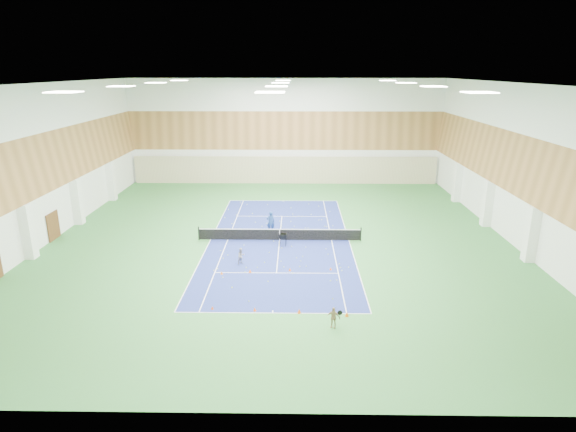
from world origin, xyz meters
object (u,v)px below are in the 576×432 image
Objects in this scene: child_court at (241,256)px; coach at (271,222)px; tennis_net at (280,234)px; child_apron at (333,317)px; ball_cart at (283,240)px.

coach is at bearing 32.72° from child_court.
child_apron reaches higher than tennis_net.
tennis_net is 13.73m from child_apron.
coach reaches higher than ball_cart.
child_apron is at bearing -71.16° from ball_cart.
tennis_net is at bearing 109.64° from ball_cart.
tennis_net is 2.10m from coach.
tennis_net is 11.07× the size of child_apron.
coach is 6.96m from child_court.
child_court is 4.62m from ball_cart.
child_court reaches higher than ball_cart.
tennis_net is 11.20× the size of child_court.
coach is at bearing 114.87° from ball_cart.
child_apron reaches higher than ball_cart.
coach is at bearing 121.41° from child_apron.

